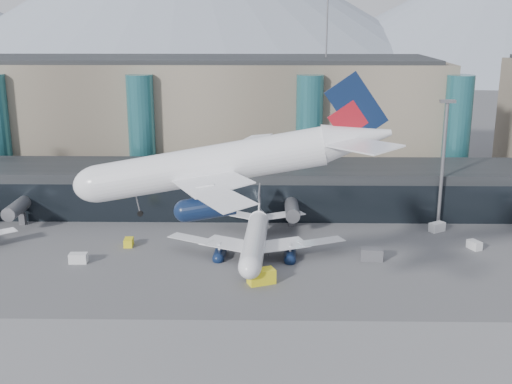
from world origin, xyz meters
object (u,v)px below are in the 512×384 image
at_px(hero_jet, 241,152).
at_px(veh_d, 437,227).
at_px(veh_g, 474,245).
at_px(jet_parked_mid, 256,230).
at_px(veh_a, 78,258).
at_px(veh_h, 261,277).
at_px(veh_c, 372,254).
at_px(veh_b, 129,242).
at_px(lightmast_mid, 443,156).

bearing_deg(hero_jet, veh_d, 55.82).
relative_size(veh_d, veh_g, 1.18).
bearing_deg(jet_parked_mid, veh_a, 103.84).
bearing_deg(veh_h, veh_c, 6.32).
bearing_deg(hero_jet, jet_parked_mid, 90.88).
height_order(veh_b, veh_g, veh_g).
xyz_separation_m(hero_jet, veh_b, (-22.60, 40.03, -25.75)).
height_order(veh_a, veh_h, veh_h).
relative_size(hero_jet, veh_a, 12.74).
relative_size(hero_jet, jet_parked_mid, 1.16).
distance_m(veh_c, veh_d, 21.96).
distance_m(lightmast_mid, jet_parked_mid, 41.45).
relative_size(jet_parked_mid, veh_d, 10.68).
distance_m(lightmast_mid, veh_d, 14.13).
xyz_separation_m(veh_a, veh_h, (31.80, -8.29, 0.31)).
relative_size(veh_b, veh_g, 0.95).
bearing_deg(jet_parked_mid, hero_jet, -179.02).
distance_m(lightmast_mid, veh_b, 63.59).
height_order(veh_b, veh_h, veh_h).
relative_size(jet_parked_mid, veh_c, 8.79).
bearing_deg(veh_b, lightmast_mid, -80.95).
height_order(jet_parked_mid, veh_a, jet_parked_mid).
distance_m(hero_jet, veh_d, 66.72).
height_order(lightmast_mid, jet_parked_mid, lightmast_mid).
height_order(lightmast_mid, hero_jet, hero_jet).
bearing_deg(veh_h, veh_b, 123.91).
relative_size(veh_c, veh_g, 1.43).
bearing_deg(veh_b, jet_parked_mid, -98.97).
distance_m(jet_parked_mid, veh_h, 14.70).
relative_size(veh_a, veh_d, 0.97).
height_order(hero_jet, veh_g, hero_jet).
bearing_deg(veh_g, veh_h, -90.91).
relative_size(lightmast_mid, veh_h, 6.02).
bearing_deg(veh_c, veh_h, -145.71).
height_order(jet_parked_mid, veh_d, jet_parked_mid).
relative_size(veh_c, veh_h, 0.90).
relative_size(hero_jet, veh_h, 9.17).
distance_m(jet_parked_mid, veh_c, 20.96).
xyz_separation_m(veh_d, veh_g, (4.33, -9.86, -0.12)).
xyz_separation_m(jet_parked_mid, veh_d, (35.75, 11.72, -3.20)).
relative_size(lightmast_mid, veh_d, 8.12).
distance_m(veh_a, veh_b, 10.95).
relative_size(veh_b, veh_c, 0.66).
distance_m(lightmast_mid, veh_a, 72.33).
relative_size(hero_jet, veh_b, 15.35).
distance_m(lightmast_mid, veh_c, 28.95).
xyz_separation_m(lightmast_mid, veh_d, (-1.23, -3.92, -13.52)).
bearing_deg(veh_g, veh_a, -107.12).
distance_m(veh_g, veh_h, 42.19).
bearing_deg(veh_a, veh_g, 4.77).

